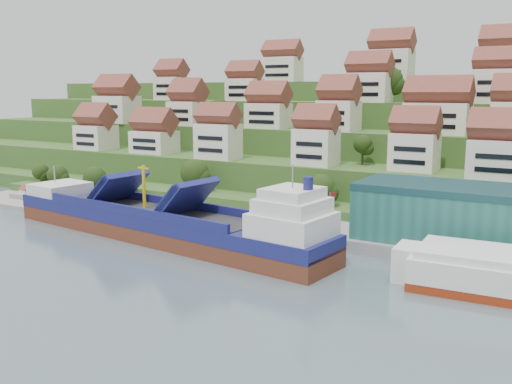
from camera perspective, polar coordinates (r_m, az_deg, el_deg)
The scene contains 9 objects.
ground at distance 105.61m, azimuth -3.94°, elevation -5.43°, with size 300.00×300.00×0.00m, color slate.
quay at distance 109.21m, azimuth 9.32°, elevation -4.42°, with size 180.00×14.00×2.20m, color gray.
pebble_beach at distance 152.74m, azimuth -19.57°, elevation -0.94°, with size 45.00×20.00×1.00m, color gray.
hillside at distance 196.86m, azimuth 13.33°, elevation 4.73°, with size 260.00×128.00×31.00m.
hillside_village at distance 152.12m, azimuth 10.61°, elevation 8.27°, with size 159.93×62.82×29.21m.
hillside_trees at distance 144.66m, azimuth 3.09°, elevation 5.51°, with size 139.51×62.27×31.71m.
flagpole at distance 104.06m, azimuth 7.44°, elevation -1.82°, with size 1.28×0.16×8.00m.
beach_huts at distance 153.20m, azimuth -20.44°, elevation -0.35°, with size 14.40×3.70×2.20m.
cargo_ship at distance 109.96m, azimuth -8.95°, elevation -3.19°, with size 75.81×20.37×16.59m.
Camera 1 is at (57.62, -83.86, 28.29)m, focal length 40.00 mm.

